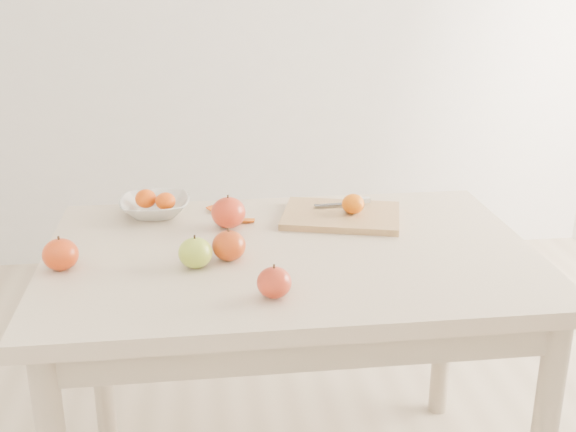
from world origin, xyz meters
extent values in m
cube|color=beige|center=(0.00, 0.00, 0.73)|extent=(1.20, 0.80, 0.04)
cylinder|color=#BCAA8E|center=(-0.54, 0.34, 0.35)|extent=(0.06, 0.06, 0.71)
cylinder|color=#BCAA8E|center=(0.54, 0.34, 0.35)|extent=(0.06, 0.06, 0.71)
cube|color=tan|center=(0.17, 0.20, 0.76)|extent=(0.36, 0.31, 0.02)
ellipsoid|color=#E16207|center=(0.20, 0.19, 0.80)|extent=(0.06, 0.06, 0.05)
imported|color=silver|center=(-0.34, 0.30, 0.77)|extent=(0.19, 0.19, 0.05)
ellipsoid|color=#E85C08|center=(-0.37, 0.31, 0.80)|extent=(0.06, 0.06, 0.05)
ellipsoid|color=#D04007|center=(-0.31, 0.28, 0.79)|extent=(0.06, 0.06, 0.05)
cube|color=#CE4D0E|center=(-0.17, 0.31, 0.75)|extent=(0.07, 0.07, 0.01)
cube|color=#C5580D|center=(-0.09, 0.21, 0.75)|extent=(0.05, 0.04, 0.01)
cube|color=white|center=(0.23, 0.28, 0.78)|extent=(0.08, 0.02, 0.01)
cube|color=#3C3F44|center=(0.15, 0.25, 0.78)|extent=(0.10, 0.02, 0.00)
ellipsoid|color=#73A117|center=(-0.23, -0.08, 0.79)|extent=(0.08, 0.08, 0.07)
ellipsoid|color=#9B0207|center=(-0.54, -0.05, 0.79)|extent=(0.08, 0.08, 0.07)
ellipsoid|color=#911705|center=(-0.15, -0.04, 0.79)|extent=(0.08, 0.08, 0.07)
ellipsoid|color=#93050D|center=(-0.14, 0.17, 0.79)|extent=(0.09, 0.09, 0.08)
ellipsoid|color=#9D0D14|center=(-0.07, -0.25, 0.78)|extent=(0.07, 0.07, 0.07)
camera|label=1|loc=(-0.21, -1.63, 1.44)|focal=45.00mm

